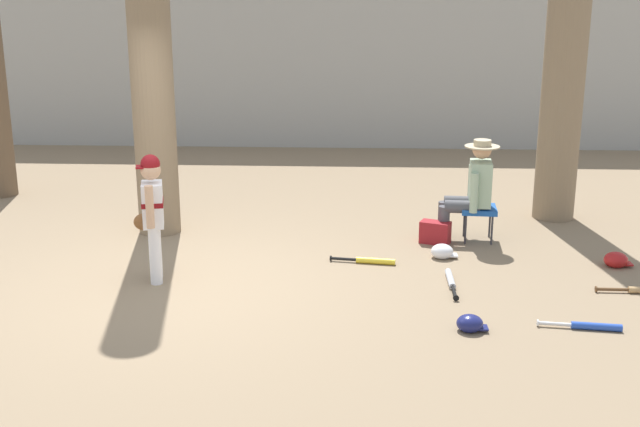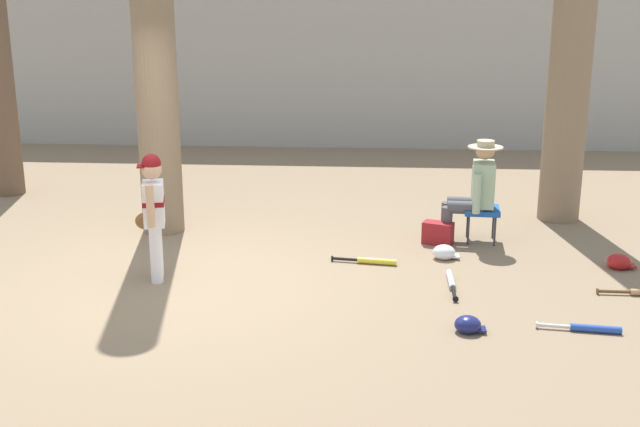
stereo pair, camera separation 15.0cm
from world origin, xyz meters
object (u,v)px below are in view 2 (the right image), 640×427
tree_behind_spectator (570,65)px  batting_helmet_navy (468,325)px  tree_near_player (153,21)px  folding_stool (482,211)px  handbag_beside_stool (438,233)px  bat_blue_youth (589,328)px  batting_helmet_white (444,252)px  batting_helmet_red (619,262)px  young_ballplayer (153,209)px  bat_yellow_trainer (372,261)px  seated_spectator (474,188)px  bat_aluminum_silver (451,282)px

tree_behind_spectator → batting_helmet_navy: bearing=-112.9°
tree_near_player → folding_stool: bearing=-2.8°
folding_stool → handbag_beside_stool: folding_stool is taller
folding_stool → bat_blue_youth: bearing=-76.3°
bat_blue_youth → batting_helmet_navy: batting_helmet_navy is taller
batting_helmet_white → batting_helmet_red: batting_helmet_red is taller
folding_stool → bat_blue_youth: size_ratio=0.60×
young_ballplayer → batting_helmet_navy: 3.30m
young_ballplayer → handbag_beside_stool: (2.95, 1.36, -0.61)m
batting_helmet_white → handbag_beside_stool: bearing=93.6°
bat_blue_youth → bat_yellow_trainer: size_ratio=1.01×
folding_stool → handbag_beside_stool: (-0.51, -0.13, -0.23)m
tree_behind_spectator → seated_spectator: bearing=-139.6°
seated_spectator → batting_helmet_white: (-0.38, -0.66, -0.57)m
tree_behind_spectator → young_ballplayer: bearing=-151.0°
tree_near_player → seated_spectator: 4.16m
tree_near_player → batting_helmet_red: (5.17, -1.05, -2.43)m
young_ballplayer → batting_helmet_navy: bearing=-20.2°
tree_near_player → batting_helmet_navy: bearing=-39.5°
tree_near_player → batting_helmet_white: 4.22m
folding_stool → batting_helmet_red: 1.62m
young_ballplayer → seated_spectator: young_ballplayer is taller
seated_spectator → batting_helmet_red: (1.45, -0.86, -0.57)m
tree_near_player → batting_helmet_navy: size_ratio=20.58×
bat_yellow_trainer → batting_helmet_red: batting_helmet_red is taller
tree_near_player → young_ballplayer: (0.36, -1.68, -1.76)m
bat_blue_youth → tree_behind_spectator: bearing=82.1°
young_ballplayer → batting_helmet_navy: young_ballplayer is taller
folding_stool → tree_behind_spectator: bearing=43.0°
tree_behind_spectator → handbag_beside_stool: tree_behind_spectator is taller
bat_yellow_trainer → bat_aluminum_silver: 0.99m
tree_near_player → young_ballplayer: bearing=-77.9°
handbag_beside_stool → tree_near_player: bearing=174.5°
tree_near_player → bat_aluminum_silver: size_ratio=7.47×
bat_blue_youth → seated_spectator: bearing=105.8°
bat_aluminum_silver → batting_helmet_red: (1.81, 0.61, 0.04)m
batting_helmet_white → batting_helmet_red: (1.82, -0.20, 0.00)m
folding_stool → bat_blue_youth: 2.63m
tree_near_player → tree_behind_spectator: (4.93, 0.85, -0.55)m
handbag_beside_stool → bat_yellow_trainer: bearing=-135.2°
young_ballplayer → handbag_beside_stool: young_ballplayer is taller
young_ballplayer → folding_stool: young_ballplayer is taller
seated_spectator → bat_yellow_trainer: seated_spectator is taller
bat_blue_youth → batting_helmet_navy: 1.05m
batting_helmet_red → tree_near_player: bearing=168.5°
young_ballplayer → bat_yellow_trainer: 2.38m
young_ballplayer → bat_yellow_trainer: size_ratio=1.83×
tree_behind_spectator → bat_aluminum_silver: bearing=-122.2°
seated_spectator → batting_helmet_navy: size_ratio=4.38×
bat_blue_youth → batting_helmet_red: batting_helmet_red is taller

